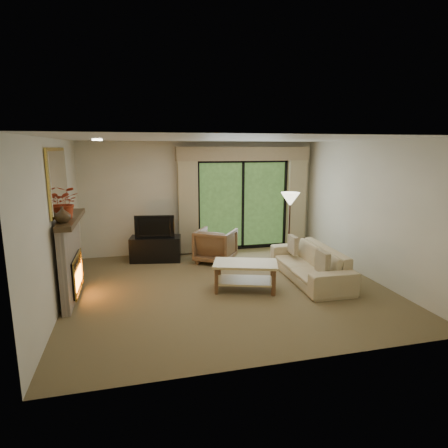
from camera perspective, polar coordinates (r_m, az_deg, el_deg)
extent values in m
plane|color=brown|center=(6.82, 0.62, -9.59)|extent=(5.50, 5.50, 0.00)
plane|color=silver|center=(6.36, 0.67, 12.82)|extent=(5.50, 5.50, 0.00)
plane|color=beige|center=(8.88, -3.43, 4.03)|extent=(5.00, 0.00, 5.00)
plane|color=beige|center=(4.15, 9.38, -4.81)|extent=(5.00, 0.00, 5.00)
plane|color=beige|center=(6.37, -24.07, 0.04)|extent=(0.00, 5.00, 5.00)
plane|color=beige|center=(7.63, 21.08, 2.03)|extent=(0.00, 5.00, 5.00)
cube|color=tan|center=(8.68, -5.51, 3.16)|extent=(0.45, 0.18, 2.35)
cube|color=tan|center=(9.45, 10.93, 3.69)|extent=(0.45, 0.18, 2.35)
cube|color=#9A8462|center=(8.90, 3.11, 10.64)|extent=(3.20, 0.24, 0.32)
cube|color=black|center=(8.41, -10.35, -3.72)|extent=(1.16, 0.67, 0.54)
imported|color=black|center=(8.29, -10.48, -0.27)|extent=(0.86, 0.26, 0.49)
imported|color=brown|center=(8.18, -1.27, -3.29)|extent=(1.09, 1.10, 0.73)
imported|color=tan|center=(7.30, 12.90, -5.86)|extent=(0.90, 2.15, 0.62)
cube|color=#4D382A|center=(6.69, 14.80, -5.63)|extent=(0.11, 0.39, 0.38)
cube|color=#4D382A|center=(7.74, 10.46, -3.12)|extent=(0.11, 0.37, 0.36)
imported|color=#3D2D19|center=(6.02, -23.39, 1.34)|extent=(0.29, 0.29, 0.24)
imported|color=#9A3218|center=(6.31, -23.03, 3.03)|extent=(0.52, 0.47, 0.51)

